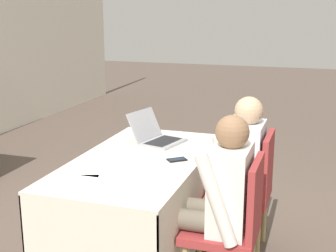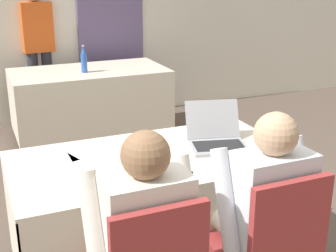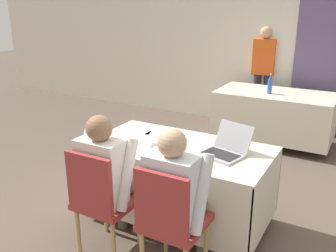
{
  "view_description": "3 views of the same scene",
  "coord_description": "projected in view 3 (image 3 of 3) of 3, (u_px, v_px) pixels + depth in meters",
  "views": [
    {
      "loc": [
        -2.9,
        -1.18,
        1.76
      ],
      "look_at": [
        0.0,
        -0.21,
        0.99
      ],
      "focal_mm": 50.0,
      "sensor_mm": 36.0,
      "label": 1
    },
    {
      "loc": [
        -0.89,
        -2.3,
        1.77
      ],
      "look_at": [
        0.0,
        -0.21,
        0.99
      ],
      "focal_mm": 50.0,
      "sensor_mm": 36.0,
      "label": 2
    },
    {
      "loc": [
        1.41,
        -2.73,
        1.96
      ],
      "look_at": [
        0.0,
        -0.21,
        0.99
      ],
      "focal_mm": 40.0,
      "sensor_mm": 36.0,
      "label": 3
    }
  ],
  "objects": [
    {
      "name": "paper_beside_laptop",
      "position": [
        142.0,
        129.0,
        3.73
      ],
      "size": [
        0.29,
        0.35,
        0.0
      ],
      "rotation": [
        0.0,
        0.0,
        0.33
      ],
      "color": "white",
      "rests_on": "conference_table_near"
    },
    {
      "name": "chair_near_left",
      "position": [
        101.0,
        198.0,
        2.91
      ],
      "size": [
        0.44,
        0.44,
        0.91
      ],
      "rotation": [
        0.0,
        0.0,
        3.14
      ],
      "color": "tan",
      "rests_on": "ground_plane"
    },
    {
      "name": "cell_phone",
      "position": [
        169.0,
        157.0,
        3.06
      ],
      "size": [
        0.14,
        0.15,
        0.01
      ],
      "rotation": [
        0.0,
        0.0,
        0.7
      ],
      "color": "black",
      "rests_on": "conference_table_near"
    },
    {
      "name": "ground_plane",
      "position": [
        179.0,
        219.0,
        3.54
      ],
      "size": [
        24.0,
        24.0,
        0.0
      ],
      "primitive_type": "plane",
      "color": "brown"
    },
    {
      "name": "paper_centre_table",
      "position": [
        153.0,
        136.0,
        3.54
      ],
      "size": [
        0.21,
        0.3,
        0.0
      ],
      "rotation": [
        0.0,
        0.0,
        -0.0
      ],
      "color": "white",
      "rests_on": "conference_table_near"
    },
    {
      "name": "wall_back",
      "position": [
        276.0,
        43.0,
        5.77
      ],
      "size": [
        12.0,
        0.06,
        2.7
      ],
      "color": "silver",
      "rests_on": "ground_plane"
    },
    {
      "name": "water_bottle",
      "position": [
        270.0,
        85.0,
        5.13
      ],
      "size": [
        0.06,
        0.06,
        0.28
      ],
      "color": "#2D5BB7",
      "rests_on": "conference_table_far"
    },
    {
      "name": "conference_table_far",
      "position": [
        275.0,
        105.0,
        5.28
      ],
      "size": [
        1.6,
        0.85,
        0.74
      ],
      "color": "beige",
      "rests_on": "ground_plane"
    },
    {
      "name": "chair_near_right",
      "position": [
        170.0,
        219.0,
        2.63
      ],
      "size": [
        0.44,
        0.44,
        0.91
      ],
      "rotation": [
        0.0,
        0.0,
        3.14
      ],
      "color": "tan",
      "rests_on": "ground_plane"
    },
    {
      "name": "person_checkered_shirt",
      "position": [
        108.0,
        174.0,
        2.95
      ],
      "size": [
        0.5,
        0.52,
        1.17
      ],
      "rotation": [
        0.0,
        0.0,
        3.14
      ],
      "color": "#665B4C",
      "rests_on": "ground_plane"
    },
    {
      "name": "person_red_shirt",
      "position": [
        263.0,
        70.0,
        5.95
      ],
      "size": [
        0.36,
        0.23,
        1.59
      ],
      "rotation": [
        0.0,
        0.0,
        0.08
      ],
      "color": "#33333D",
      "rests_on": "ground_plane"
    },
    {
      "name": "laptop",
      "position": [
        225.0,
        150.0,
        3.1
      ],
      "size": [
        0.41,
        0.43,
        0.24
      ],
      "rotation": [
        0.0,
        0.0,
        -0.26
      ],
      "color": "#99999E",
      "rests_on": "conference_table_near"
    },
    {
      "name": "curtain_panel",
      "position": [
        324.0,
        47.0,
        5.4
      ],
      "size": [
        0.79,
        0.04,
        2.65
      ],
      "color": "slate",
      "rests_on": "ground_plane"
    },
    {
      "name": "person_white_shirt",
      "position": [
        177.0,
        193.0,
        2.66
      ],
      "size": [
        0.5,
        0.52,
        1.17
      ],
      "rotation": [
        0.0,
        0.0,
        3.14
      ],
      "color": "#665B4C",
      "rests_on": "ground_plane"
    },
    {
      "name": "conference_table_near",
      "position": [
        179.0,
        165.0,
        3.36
      ],
      "size": [
        1.6,
        0.85,
        0.74
      ],
      "color": "beige",
      "rests_on": "ground_plane"
    }
  ]
}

